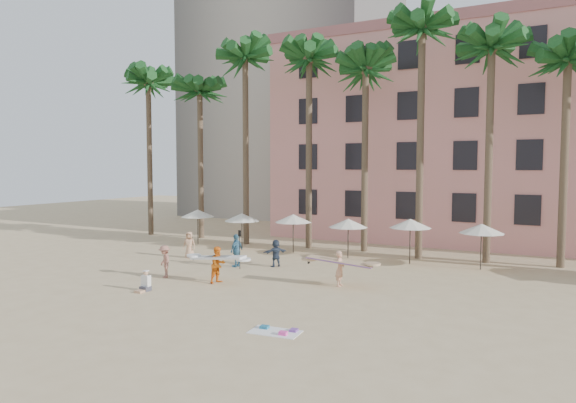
# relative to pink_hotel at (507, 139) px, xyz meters

# --- Properties ---
(ground) EXTENTS (120.00, 120.00, 0.00)m
(ground) POSITION_rel_pink_hotel_xyz_m (-7.00, -26.00, -8.00)
(ground) COLOR #D1B789
(ground) RESTS_ON ground
(pink_hotel) EXTENTS (35.00, 14.00, 16.00)m
(pink_hotel) POSITION_rel_pink_hotel_xyz_m (0.00, 0.00, 0.00)
(pink_hotel) COLOR pink
(pink_hotel) RESTS_ON ground
(grey_tower) EXTENTS (22.00, 18.00, 50.00)m
(grey_tower) POSITION_rel_pink_hotel_xyz_m (-25.00, 12.00, 17.00)
(grey_tower) COLOR #A89E8E
(grey_tower) RESTS_ON ground
(palm_row) EXTENTS (44.40, 5.40, 16.30)m
(palm_row) POSITION_rel_pink_hotel_xyz_m (-6.49, -11.00, 4.97)
(palm_row) COLOR brown
(palm_row) RESTS_ON ground
(umbrella_row) EXTENTS (22.50, 2.70, 2.73)m
(umbrella_row) POSITION_rel_pink_hotel_xyz_m (-10.00, -13.50, -5.67)
(umbrella_row) COLOR #332B23
(umbrella_row) RESTS_ON ground
(beach_towel) EXTENTS (1.89, 1.17, 0.14)m
(beach_towel) POSITION_rel_pink_hotel_xyz_m (-4.84, -28.40, -7.97)
(beach_towel) COLOR white
(beach_towel) RESTS_ON ground
(carrier_yellow) EXTENTS (3.31, 1.08, 1.74)m
(carrier_yellow) POSITION_rel_pink_hotel_xyz_m (-5.54, -20.84, -7.01)
(carrier_yellow) COLOR #E09F7E
(carrier_yellow) RESTS_ON ground
(carrier_white) EXTENTS (2.91, 1.02, 1.85)m
(carrier_white) POSITION_rel_pink_hotel_xyz_m (-11.21, -23.09, -7.02)
(carrier_white) COLOR orange
(carrier_white) RESTS_ON ground
(beachgoers) EXTENTS (7.43, 6.65, 1.93)m
(beachgoers) POSITION_rel_pink_hotel_xyz_m (-13.46, -19.98, -7.14)
(beachgoers) COLOR tan
(beachgoers) RESTS_ON ground
(paddle) EXTENTS (0.18, 0.04, 2.23)m
(paddle) POSITION_rel_pink_hotel_xyz_m (-12.18, -19.67, -6.59)
(paddle) COLOR black
(paddle) RESTS_ON ground
(seated_man) EXTENTS (0.43, 0.75, 0.97)m
(seated_man) POSITION_rel_pink_hotel_xyz_m (-13.25, -26.12, -7.67)
(seated_man) COLOR #3F3F4C
(seated_man) RESTS_ON ground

